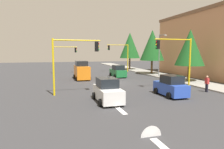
% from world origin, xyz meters
% --- Properties ---
extents(ground_plane, '(120.00, 120.00, 0.00)m').
position_xyz_m(ground_plane, '(0.00, 0.00, 0.00)').
color(ground_plane, '#353538').
extents(sidewalk_kerb, '(80.00, 4.00, 0.15)m').
position_xyz_m(sidewalk_kerb, '(-5.00, 10.50, 0.07)').
color(sidewalk_kerb, gray).
rests_on(sidewalk_kerb, ground).
extents(lane_arrow_near, '(2.40, 1.10, 1.10)m').
position_xyz_m(lane_arrow_near, '(11.51, -3.00, 0.01)').
color(lane_arrow_near, silver).
rests_on(lane_arrow_near, ground).
extents(lane_arrow_mid, '(2.40, 1.10, 1.10)m').
position_xyz_m(lane_arrow_mid, '(17.51, -3.00, 0.01)').
color(lane_arrow_mid, silver).
rests_on(lane_arrow_mid, ground).
extents(apartment_block, '(24.22, 9.30, 10.71)m').
position_xyz_m(apartment_block, '(-0.52, 18.50, 5.37)').
color(apartment_block, tan).
rests_on(apartment_block, ground).
extents(traffic_signal_near_left, '(0.36, 4.59, 5.64)m').
position_xyz_m(traffic_signal_near_left, '(6.00, 5.69, 3.99)').
color(traffic_signal_near_left, yellow).
rests_on(traffic_signal_near_left, ground).
extents(traffic_signal_far_left, '(0.36, 4.59, 5.72)m').
position_xyz_m(traffic_signal_far_left, '(-14.00, 5.70, 4.05)').
color(traffic_signal_far_left, yellow).
rests_on(traffic_signal_far_left, ground).
extents(traffic_signal_near_right, '(0.36, 4.59, 5.37)m').
position_xyz_m(traffic_signal_near_right, '(6.00, -5.65, 3.81)').
color(traffic_signal_near_right, yellow).
rests_on(traffic_signal_near_right, ground).
extents(traffic_signal_far_right, '(0.36, 4.59, 5.23)m').
position_xyz_m(traffic_signal_far_right, '(-14.00, -5.63, 3.73)').
color(traffic_signal_far_right, yellow).
rests_on(traffic_signal_far_right, ground).
extents(street_lamp_curbside, '(2.15, 0.28, 7.00)m').
position_xyz_m(street_lamp_curbside, '(-3.61, 9.20, 4.35)').
color(street_lamp_curbside, slate).
rests_on(street_lamp_curbside, ground).
extents(tree_roadside_far, '(4.68, 4.68, 8.57)m').
position_xyz_m(tree_roadside_far, '(-18.00, 9.50, 5.63)').
color(tree_roadside_far, brown).
rests_on(tree_roadside_far, ground).
extents(tree_roadside_near, '(3.94, 3.94, 7.19)m').
position_xyz_m(tree_roadside_near, '(2.00, 10.50, 4.71)').
color(tree_roadside_near, brown).
rests_on(tree_roadside_near, ground).
extents(tree_roadside_mid, '(4.45, 4.45, 8.15)m').
position_xyz_m(tree_roadside_mid, '(-8.00, 10.00, 5.35)').
color(tree_roadside_mid, brown).
rests_on(tree_roadside_mid, ground).
extents(delivery_van_orange, '(4.80, 2.22, 2.77)m').
position_xyz_m(delivery_van_orange, '(-4.73, -3.45, 1.28)').
color(delivery_van_orange, orange).
rests_on(delivery_van_orange, ground).
extents(car_blue, '(3.75, 1.94, 1.98)m').
position_xyz_m(car_blue, '(9.23, 3.02, 0.90)').
color(car_blue, blue).
rests_on(car_blue, ground).
extents(car_white, '(4.04, 2.02, 1.98)m').
position_xyz_m(car_white, '(9.72, -3.25, 0.90)').
color(car_white, white).
rests_on(car_white, ground).
extents(car_green, '(4.12, 2.07, 1.98)m').
position_xyz_m(car_green, '(-5.71, 2.65, 0.90)').
color(car_green, '#1E7238').
rests_on(car_green, ground).
extents(pedestrian_crossing, '(0.40, 0.24, 1.70)m').
position_xyz_m(pedestrian_crossing, '(8.69, 7.62, 0.91)').
color(pedestrian_crossing, '#262638').
rests_on(pedestrian_crossing, ground).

